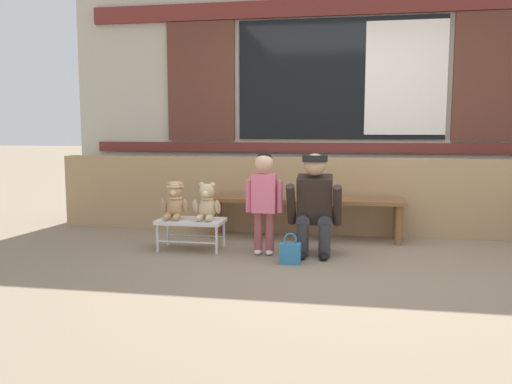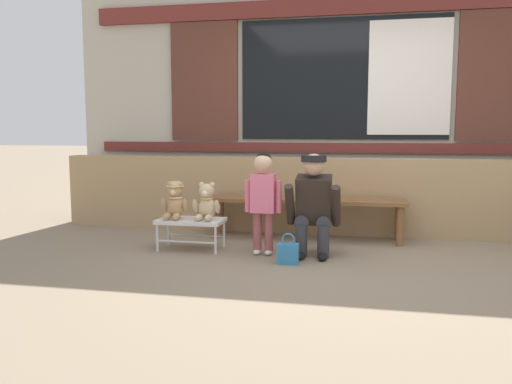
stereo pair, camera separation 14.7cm
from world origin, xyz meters
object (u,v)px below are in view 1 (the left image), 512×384
(child_standing, at_px, (264,192))
(adult_crouching, at_px, (316,204))
(handbag_on_ground, at_px, (290,253))
(wooden_bench_long, at_px, (304,204))
(small_display_bench, at_px, (191,223))
(teddy_bear_plain, at_px, (207,203))
(teddy_bear_with_hat, at_px, (175,201))

(child_standing, xyz_separation_m, adult_crouching, (0.47, 0.06, -0.11))
(child_standing, xyz_separation_m, handbag_on_ground, (0.28, -0.30, -0.50))
(wooden_bench_long, relative_size, handbag_on_ground, 7.72)
(wooden_bench_long, relative_size, small_display_bench, 3.28)
(handbag_on_ground, bearing_deg, teddy_bear_plain, 156.85)
(small_display_bench, height_order, teddy_bear_with_hat, teddy_bear_with_hat)
(child_standing, bearing_deg, adult_crouching, 7.25)
(teddy_bear_with_hat, bearing_deg, handbag_on_ground, -17.28)
(teddy_bear_with_hat, height_order, adult_crouching, adult_crouching)
(small_display_bench, relative_size, teddy_bear_with_hat, 1.76)
(child_standing, height_order, adult_crouching, child_standing)
(teddy_bear_plain, xyz_separation_m, child_standing, (0.57, -0.06, 0.13))
(wooden_bench_long, distance_m, small_display_bench, 1.26)
(teddy_bear_with_hat, height_order, child_standing, child_standing)
(small_display_bench, distance_m, adult_crouching, 1.22)
(adult_crouching, height_order, handbag_on_ground, adult_crouching)
(adult_crouching, bearing_deg, child_standing, -172.75)
(wooden_bench_long, xyz_separation_m, teddy_bear_plain, (-0.88, -0.71, 0.09))
(teddy_bear_plain, bearing_deg, teddy_bear_with_hat, 179.87)
(child_standing, bearing_deg, teddy_bear_plain, 173.51)
(small_display_bench, xyz_separation_m, child_standing, (0.73, -0.06, 0.33))
(teddy_bear_plain, relative_size, adult_crouching, 0.38)
(teddy_bear_with_hat, bearing_deg, wooden_bench_long, 30.60)
(teddy_bear_plain, bearing_deg, wooden_bench_long, 38.94)
(wooden_bench_long, xyz_separation_m, adult_crouching, (0.16, -0.71, 0.11))
(wooden_bench_long, bearing_deg, small_display_bench, -145.60)
(wooden_bench_long, height_order, adult_crouching, adult_crouching)
(adult_crouching, xyz_separation_m, handbag_on_ground, (-0.19, -0.36, -0.38))
(child_standing, height_order, handbag_on_ground, child_standing)
(teddy_bear_with_hat, bearing_deg, child_standing, -4.21)
(teddy_bear_with_hat, bearing_deg, small_display_bench, -0.77)
(child_standing, bearing_deg, teddy_bear_with_hat, 175.79)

